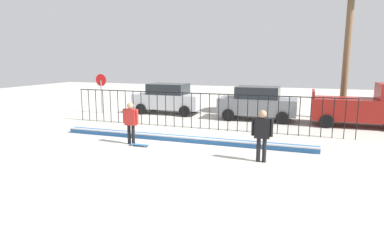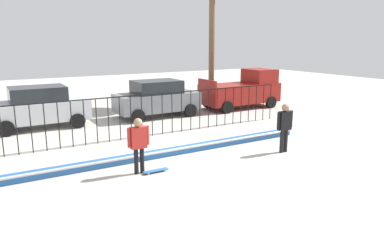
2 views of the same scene
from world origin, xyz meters
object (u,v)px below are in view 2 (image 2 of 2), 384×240
skateboarder (138,141)px  parked_car_silver (39,107)px  camera_operator (285,123)px  parked_car_gray (157,98)px  pickup_truck (243,90)px  skateboard (156,171)px

skateboarder → parked_car_silver: size_ratio=0.40×
camera_operator → parked_car_silver: 10.89m
camera_operator → parked_car_gray: bearing=-56.9°
parked_car_silver → pickup_truck: bearing=-5.6°
skateboard → parked_car_silver: parked_car_silver is taller
parked_car_gray → skateboard: bearing=-112.4°
parked_car_gray → camera_operator: bearing=-77.9°
skateboard → camera_operator: size_ratio=0.45×
skateboarder → skateboard: skateboarder is taller
skateboarder → pickup_truck: bearing=64.9°
skateboard → camera_operator: (4.83, -0.45, 1.00)m
skateboarder → parked_car_gray: (4.01, 7.30, -0.05)m
skateboarder → camera_operator: (5.28, -0.64, 0.03)m
camera_operator → parked_car_gray: parked_car_gray is taller
parked_car_silver → parked_car_gray: bearing=-6.4°
parked_car_silver → skateboarder: bearing=-79.8°
camera_operator → parked_car_gray: size_ratio=0.41×
skateboarder → pickup_truck: pickup_truck is taller
camera_operator → pickup_truck: size_ratio=0.37×
skateboarder → pickup_truck: 11.82m
skateboard → parked_car_gray: (3.56, 7.49, 0.91)m
skateboard → camera_operator: 4.95m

